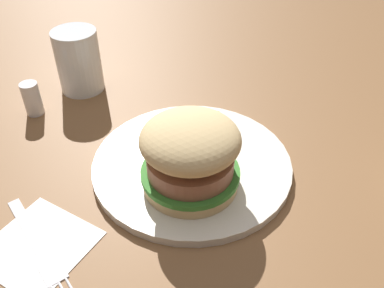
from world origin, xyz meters
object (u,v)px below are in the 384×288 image
salt_shaker (32,99)px  drink_glass (81,62)px  plate (192,164)px  fork (38,245)px  sandwich (190,154)px  napkin (38,246)px  fries_pile (198,131)px

salt_shaker → drink_glass: bearing=2.7°
plate → fork: bearing=169.3°
sandwich → napkin: (-0.18, 0.07, -0.06)m
fries_pile → napkin: bearing=178.2°
plate → salt_shaker: size_ratio=4.95×
fries_pile → drink_glass: size_ratio=1.04×
napkin → fork: size_ratio=0.64×
plate → napkin: 0.22m
fries_pile → plate: bearing=-147.1°
fork → napkin: bearing=78.4°
plate → fork: size_ratio=1.58×
napkin → fork: bearing=-101.6°
sandwich → salt_shaker: sandwich is taller
napkin → fork: (-0.00, -0.00, 0.00)m
fries_pile → drink_glass: bearing=94.4°
napkin → salt_shaker: bearing=58.4°
plate → sandwich: (-0.03, -0.03, 0.06)m
napkin → salt_shaker: 0.28m
fries_pile → napkin: 0.27m
sandwich → salt_shaker: bearing=96.8°
plate → drink_glass: drink_glass is taller
sandwich → plate: bearing=38.8°
fries_pile → napkin: (-0.27, 0.01, -0.02)m
salt_shaker → fork: bearing=-121.5°
drink_glass → napkin: bearing=-135.9°
salt_shaker → plate: bearing=-75.8°
plate → sandwich: 0.07m
napkin → drink_glass: 0.35m
sandwich → drink_glass: 0.32m
plate → napkin: size_ratio=2.48×
plate → salt_shaker: (-0.07, 0.28, 0.02)m
drink_glass → fries_pile: bearing=-85.6°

